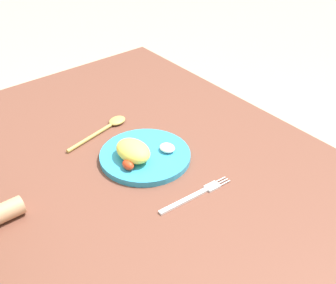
{
  "coord_description": "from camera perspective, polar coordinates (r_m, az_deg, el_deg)",
  "views": [
    {
      "loc": [
        0.79,
        -0.56,
        1.47
      ],
      "look_at": [
        -0.02,
        0.09,
        0.76
      ],
      "focal_mm": 48.9,
      "sensor_mm": 36.0,
      "label": 1
    }
  ],
  "objects": [
    {
      "name": "fork",
      "position": [
        1.12,
        3.46,
        -6.61
      ],
      "size": [
        0.03,
        0.21,
        0.01
      ],
      "rotation": [
        0.0,
        0.0,
        1.53
      ],
      "color": "silver",
      "rests_on": "dining_table"
    },
    {
      "name": "spoon",
      "position": [
        1.37,
        -7.52,
        1.93
      ],
      "size": [
        0.08,
        0.23,
        0.01
      ],
      "rotation": [
        0.0,
        0.0,
        1.8
      ],
      "color": "tan",
      "rests_on": "dining_table"
    },
    {
      "name": "plate",
      "position": [
        1.22,
        -3.26,
        -1.57
      ],
      "size": [
        0.24,
        0.24,
        0.06
      ],
      "color": "#2D94C2",
      "rests_on": "dining_table"
    },
    {
      "name": "dining_table",
      "position": [
        1.28,
        -2.7,
        -6.25
      ],
      "size": [
        1.28,
        0.91,
        0.74
      ],
      "color": "brown",
      "rests_on": "ground_plane"
    }
  ]
}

